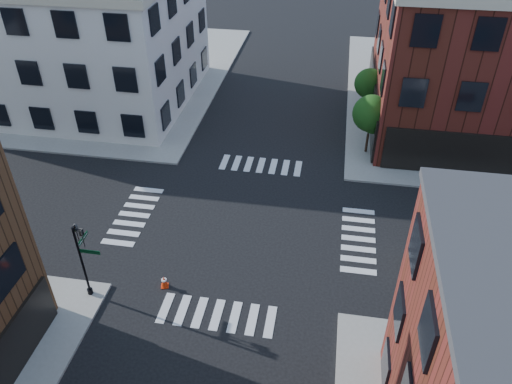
{
  "coord_description": "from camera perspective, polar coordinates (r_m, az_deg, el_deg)",
  "views": [
    {
      "loc": [
        4.68,
        -23.06,
        19.7
      ],
      "look_at": [
        0.76,
        0.29,
        2.5
      ],
      "focal_mm": 35.0,
      "sensor_mm": 36.0,
      "label": 1
    }
  ],
  "objects": [
    {
      "name": "ground",
      "position": [
        30.69,
        -1.5,
        -3.96
      ],
      "size": [
        120.0,
        120.0,
        0.0
      ],
      "primitive_type": "plane",
      "color": "black",
      "rests_on": "ground"
    },
    {
      "name": "tree_far",
      "position": [
        42.61,
        12.88,
        11.83
      ],
      "size": [
        2.43,
        2.43,
        4.07
      ],
      "color": "black",
      "rests_on": "ground"
    },
    {
      "name": "signal_pole",
      "position": [
        26.12,
        -19.21,
        -6.64
      ],
      "size": [
        1.29,
        1.24,
        4.6
      ],
      "color": "black",
      "rests_on": "ground"
    },
    {
      "name": "box_truck",
      "position": [
        29.11,
        26.28,
        -6.27
      ],
      "size": [
        8.1,
        2.84,
        3.61
      ],
      "rotation": [
        0.0,
        0.0,
        -0.05
      ],
      "color": "white",
      "rests_on": "ground"
    },
    {
      "name": "traffic_cone",
      "position": [
        27.24,
        -10.45,
        -10.03
      ],
      "size": [
        0.5,
        0.5,
        0.74
      ],
      "rotation": [
        0.0,
        0.0,
        0.3
      ],
      "color": "red",
      "rests_on": "ground"
    },
    {
      "name": "sidewalk_nw",
      "position": [
        54.64,
        -19.8,
        12.86
      ],
      "size": [
        30.0,
        30.0,
        0.15
      ],
      "primitive_type": "cube",
      "color": "gray",
      "rests_on": "ground"
    },
    {
      "name": "building_nw",
      "position": [
        47.83,
        -21.6,
        16.34
      ],
      "size": [
        22.0,
        16.0,
        11.0
      ],
      "primitive_type": "cube",
      "color": "silver",
      "rests_on": "ground"
    },
    {
      "name": "tree_near",
      "position": [
        37.06,
        13.1,
        8.52
      ],
      "size": [
        2.69,
        2.69,
        4.49
      ],
      "color": "black",
      "rests_on": "ground"
    }
  ]
}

